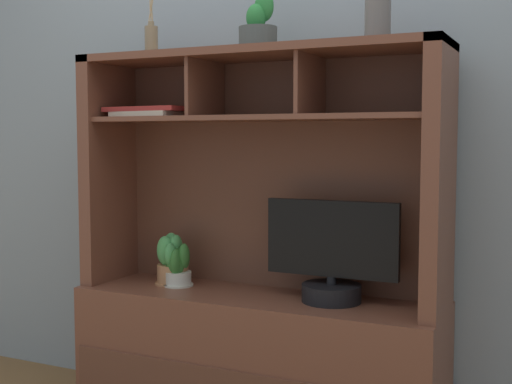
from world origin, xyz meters
name	(u,v)px	position (x,y,z in m)	size (l,w,h in m)	color
back_wall	(281,84)	(0.00, 0.25, 1.40)	(6.00, 0.02, 2.80)	gray
media_console	(257,319)	(0.00, 0.01, 0.45)	(1.47, 0.46, 1.51)	brown
tv_monitor	(332,261)	(0.31, 0.01, 0.71)	(0.51, 0.23, 0.39)	black
potted_orchid	(178,266)	(-0.36, 0.00, 0.64)	(0.13, 0.13, 0.18)	beige
potted_fern	(172,262)	(-0.40, 0.02, 0.65)	(0.15, 0.15, 0.21)	#B0784C
magazine_stack_left	(150,112)	(-0.47, -0.03, 1.28)	(0.37, 0.23, 0.04)	beige
diffuser_bottle	(151,40)	(-0.48, -0.01, 1.58)	(0.05, 0.05, 0.29)	#836E4F
potted_succulent	(258,30)	(0.00, 0.02, 1.59)	(0.17, 0.17, 0.22)	#464C49
ceramic_vase	(378,19)	(0.48, 0.00, 1.59)	(0.10, 0.10, 0.16)	#625E59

